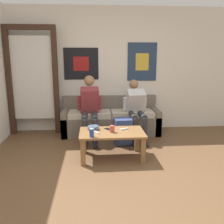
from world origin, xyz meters
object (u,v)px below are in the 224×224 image
(coffee_table, at_px, (112,136))
(person_seated_teen, at_px, (136,107))
(couch, at_px, (111,120))
(cell_phone, at_px, (108,129))
(ceramic_bowl, at_px, (93,127))
(pillar_candle, at_px, (112,129))
(game_controller_near_left, at_px, (96,132))
(person_seated_adult, at_px, (90,106))
(backpack, at_px, (123,132))
(drink_can_blue, at_px, (92,133))
(game_controller_near_right, at_px, (124,129))

(coffee_table, bearing_deg, person_seated_teen, 60.94)
(couch, xyz_separation_m, cell_phone, (-0.12, -1.16, 0.16))
(ceramic_bowl, distance_m, cell_phone, 0.24)
(pillar_candle, bearing_deg, game_controller_near_left, -175.82)
(person_seated_adult, height_order, backpack, person_seated_adult)
(backpack, height_order, cell_phone, backpack)
(drink_can_blue, height_order, cell_phone, drink_can_blue)
(coffee_table, bearing_deg, drink_can_blue, -143.21)
(person_seated_adult, xyz_separation_m, person_seated_teen, (0.89, 0.02, -0.04))
(ceramic_bowl, bearing_deg, person_seated_teen, 45.43)
(backpack, bearing_deg, pillar_candle, -111.53)
(couch, bearing_deg, game_controller_near_left, -103.90)
(game_controller_near_right, bearing_deg, game_controller_near_left, -163.95)
(coffee_table, relative_size, backpack, 2.12)
(person_seated_teen, distance_m, drink_can_blue, 1.49)
(person_seated_adult, bearing_deg, pillar_candle, -70.51)
(couch, xyz_separation_m, pillar_candle, (-0.08, -1.31, 0.21))
(person_seated_adult, height_order, drink_can_blue, person_seated_adult)
(couch, height_order, game_controller_near_left, couch)
(person_seated_adult, distance_m, ceramic_bowl, 0.84)
(backpack, bearing_deg, person_seated_teen, 51.75)
(coffee_table, height_order, pillar_candle, pillar_candle)
(couch, height_order, drink_can_blue, couch)
(coffee_table, bearing_deg, person_seated_adult, 110.00)
(person_seated_teen, relative_size, cell_phone, 7.55)
(couch, distance_m, ceramic_bowl, 1.22)
(ceramic_bowl, distance_m, pillar_candle, 0.33)
(person_seated_adult, distance_m, person_seated_teen, 0.89)
(pillar_candle, height_order, game_controller_near_left, pillar_candle)
(ceramic_bowl, distance_m, game_controller_near_left, 0.19)
(pillar_candle, relative_size, game_controller_near_right, 0.81)
(person_seated_adult, distance_m, pillar_candle, 1.06)
(game_controller_near_left, bearing_deg, backpack, 52.42)
(person_seated_adult, relative_size, drink_can_blue, 9.67)
(person_seated_teen, relative_size, game_controller_near_right, 7.68)
(backpack, relative_size, game_controller_near_left, 3.44)
(cell_phone, bearing_deg, pillar_candle, -72.90)
(ceramic_bowl, relative_size, cell_phone, 1.27)
(person_seated_teen, xyz_separation_m, cell_phone, (-0.59, -0.85, -0.17))
(coffee_table, relative_size, person_seated_adult, 0.83)
(coffee_table, distance_m, backpack, 0.67)
(cell_phone, bearing_deg, ceramic_bowl, 177.98)
(pillar_candle, bearing_deg, coffee_table, 90.23)
(pillar_candle, bearing_deg, ceramic_bowl, 150.51)
(person_seated_teen, height_order, game_controller_near_right, person_seated_teen)
(person_seated_teen, distance_m, backpack, 0.61)
(game_controller_near_left, xyz_separation_m, game_controller_near_right, (0.45, 0.13, 0.00))
(person_seated_teen, height_order, pillar_candle, person_seated_teen)
(backpack, bearing_deg, drink_can_blue, -123.80)
(coffee_table, bearing_deg, ceramic_bowl, 154.83)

